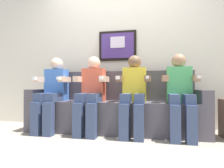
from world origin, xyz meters
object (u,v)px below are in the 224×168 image
object	(u,v)px
couch	(114,110)
person_leftmost	(53,90)
person_left_center	(92,91)
person_rightmost	(180,91)
person_right_center	(134,91)

from	to	relation	value
couch	person_leftmost	size ratio (longest dim) A/B	2.31
couch	person_left_center	bearing A→B (deg)	-150.76
couch	person_rightmost	xyz separation A→B (m)	(0.91, -0.17, 0.29)
couch	person_right_center	distance (m)	0.45
person_right_center	person_leftmost	bearing A→B (deg)	180.00
person_rightmost	person_right_center	bearing A→B (deg)	-179.96
couch	person_right_center	xyz separation A→B (m)	(0.30, -0.17, 0.29)
person_left_center	person_rightmost	distance (m)	1.21
person_right_center	person_rightmost	distance (m)	0.60
person_leftmost	person_left_center	bearing A→B (deg)	0.04
person_leftmost	person_left_center	distance (m)	0.60
couch	person_rightmost	world-z (taller)	person_rightmost
couch	person_right_center	size ratio (longest dim) A/B	2.31
person_leftmost	couch	bearing A→B (deg)	10.58
couch	person_right_center	world-z (taller)	person_right_center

